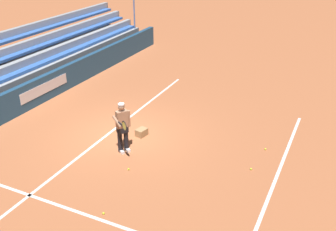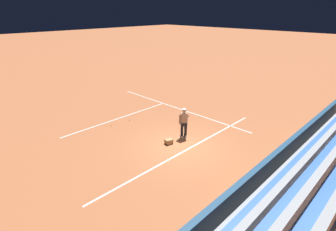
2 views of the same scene
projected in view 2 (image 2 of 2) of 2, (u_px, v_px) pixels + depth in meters
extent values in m
plane|color=#B7663D|center=(181.00, 146.00, 13.99)|extent=(160.00, 160.00, 0.00)
cube|color=white|center=(188.00, 149.00, 13.66)|extent=(12.00, 0.10, 0.01)
cube|color=white|center=(177.00, 108.00, 19.29)|extent=(0.10, 12.00, 0.01)
cube|color=white|center=(120.00, 118.00, 17.55)|extent=(8.22, 0.10, 0.01)
cube|color=navy|center=(264.00, 172.00, 10.80)|extent=(22.16, 0.24, 1.10)
cube|color=silver|center=(247.00, 182.00, 10.10)|extent=(2.80, 0.01, 0.44)
cube|color=silver|center=(306.00, 131.00, 14.34)|extent=(2.20, 0.01, 0.40)
cube|color=#9EA3A8|center=(310.00, 192.00, 9.63)|extent=(21.05, 2.40, 1.10)
cube|color=blue|center=(291.00, 169.00, 9.91)|extent=(20.63, 0.40, 0.12)
cube|color=#9EA3A8|center=(300.00, 169.00, 9.68)|extent=(21.05, 0.24, 0.45)
cube|color=blue|center=(317.00, 167.00, 9.22)|extent=(20.63, 0.40, 0.12)
cube|color=#9EA3A8|center=(326.00, 167.00, 8.99)|extent=(21.05, 0.24, 0.45)
cylinder|color=black|center=(182.00, 130.00, 14.81)|extent=(0.15, 0.15, 0.88)
cylinder|color=black|center=(186.00, 130.00, 14.85)|extent=(0.15, 0.15, 0.88)
cube|color=white|center=(181.00, 136.00, 15.01)|extent=(0.25, 0.29, 0.09)
cube|color=white|center=(185.00, 135.00, 15.05)|extent=(0.25, 0.29, 0.09)
cube|color=black|center=(184.00, 124.00, 14.69)|extent=(0.40, 0.37, 0.20)
cube|color=#A37556|center=(184.00, 118.00, 14.55)|extent=(0.42, 0.37, 0.58)
sphere|color=#A37556|center=(184.00, 111.00, 14.40)|extent=(0.21, 0.21, 0.21)
cylinder|color=white|center=(184.00, 109.00, 14.36)|extent=(0.20, 0.20, 0.05)
cylinder|color=#A37556|center=(180.00, 119.00, 14.52)|extent=(0.09, 0.09, 0.56)
cylinder|color=#A37556|center=(187.00, 115.00, 14.76)|extent=(0.40, 0.54, 0.24)
cylinder|color=black|center=(186.00, 113.00, 14.96)|extent=(0.19, 0.27, 0.03)
torus|color=black|center=(185.00, 111.00, 15.20)|extent=(0.19, 0.27, 0.31)
cylinder|color=#D6D14C|center=(185.00, 111.00, 15.20)|extent=(0.15, 0.23, 0.27)
cube|color=#A87F51|center=(169.00, 141.00, 14.19)|extent=(0.45, 0.38, 0.26)
sphere|color=#CCE533|center=(130.00, 120.00, 17.19)|extent=(0.07, 0.07, 0.07)
sphere|color=#CCE533|center=(111.00, 125.00, 16.36)|extent=(0.07, 0.07, 0.07)
sphere|color=#CCE533|center=(199.00, 117.00, 17.72)|extent=(0.07, 0.07, 0.07)
sphere|color=#CCE533|center=(184.00, 128.00, 16.07)|extent=(0.07, 0.07, 0.07)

